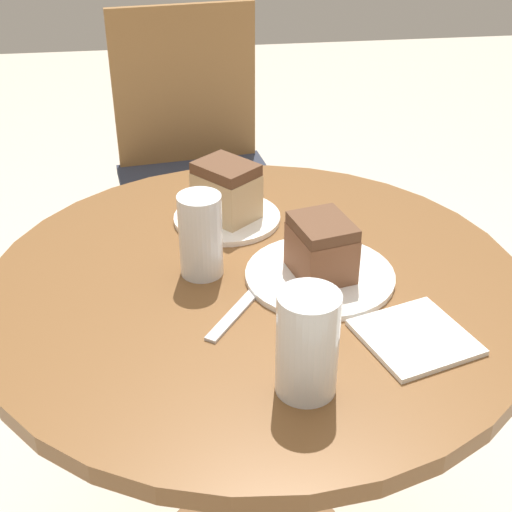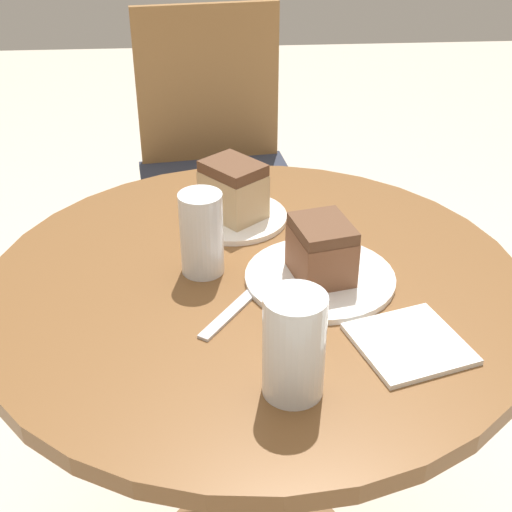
{
  "view_description": "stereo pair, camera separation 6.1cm",
  "coord_description": "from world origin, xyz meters",
  "views": [
    {
      "loc": [
        -0.13,
        -0.94,
        1.33
      ],
      "look_at": [
        0.0,
        0.0,
        0.75
      ],
      "focal_mm": 50.0,
      "sensor_mm": 36.0,
      "label": 1
    },
    {
      "loc": [
        -0.07,
        -0.95,
        1.33
      ],
      "look_at": [
        0.0,
        0.0,
        0.75
      ],
      "focal_mm": 50.0,
      "sensor_mm": 36.0,
      "label": 2
    }
  ],
  "objects": [
    {
      "name": "cake_slice_near",
      "position": [
        0.1,
        -0.02,
        0.77
      ],
      "size": [
        0.1,
        0.12,
        0.09
      ],
      "rotation": [
        0.0,
        0.0,
        0.23
      ],
      "color": "brown",
      "rests_on": "plate_near"
    },
    {
      "name": "table",
      "position": [
        0.0,
        0.0,
        0.55
      ],
      "size": [
        0.87,
        0.87,
        0.71
      ],
      "color": "brown",
      "rests_on": "ground_plane"
    },
    {
      "name": "napkin_stack",
      "position": [
        0.2,
        -0.19,
        0.71
      ],
      "size": [
        0.18,
        0.18,
        0.01
      ],
      "rotation": [
        0.0,
        0.0,
        0.29
      ],
      "color": "white",
      "rests_on": "table"
    },
    {
      "name": "glass_water",
      "position": [
        -0.08,
        0.03,
        0.77
      ],
      "size": [
        0.07,
        0.07,
        0.14
      ],
      "color": "silver",
      "rests_on": "table"
    },
    {
      "name": "plate_far",
      "position": [
        -0.03,
        0.2,
        0.71
      ],
      "size": [
        0.19,
        0.19,
        0.01
      ],
      "color": "white",
      "rests_on": "table"
    },
    {
      "name": "fork",
      "position": [
        -0.03,
        -0.08,
        0.71
      ],
      "size": [
        0.12,
        0.16,
        0.0
      ],
      "rotation": [
        0.0,
        0.0,
        0.96
      ],
      "color": "silver",
      "rests_on": "table"
    },
    {
      "name": "cake_slice_far",
      "position": [
        -0.03,
        0.2,
        0.77
      ],
      "size": [
        0.13,
        0.13,
        0.1
      ],
      "rotation": [
        0.0,
        0.0,
        3.84
      ],
      "color": "tan",
      "rests_on": "plate_far"
    },
    {
      "name": "glass_lemonade",
      "position": [
        0.03,
        -0.27,
        0.77
      ],
      "size": [
        0.08,
        0.08,
        0.14
      ],
      "color": "beige",
      "rests_on": "table"
    },
    {
      "name": "chair",
      "position": [
        -0.04,
        0.88,
        0.48
      ],
      "size": [
        0.48,
        0.52,
        0.91
      ],
      "rotation": [
        0.0,
        0.0,
        0.12
      ],
      "color": "olive",
      "rests_on": "ground_plane"
    },
    {
      "name": "plate_near",
      "position": [
        0.1,
        -0.02,
        0.71
      ],
      "size": [
        0.24,
        0.24,
        0.01
      ],
      "color": "white",
      "rests_on": "table"
    }
  ]
}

